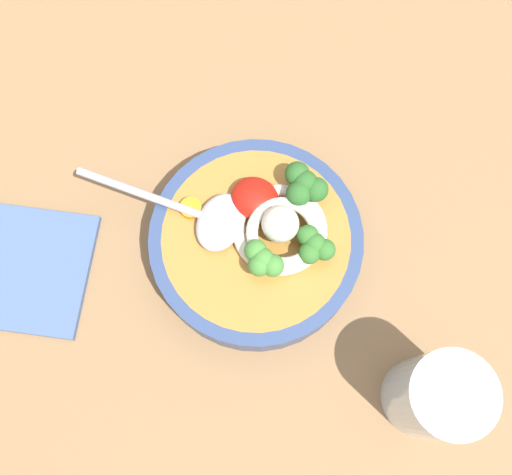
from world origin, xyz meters
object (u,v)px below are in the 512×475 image
at_px(noodle_pile, 281,229).
at_px(folded_napkin, 18,268).
at_px(drinking_glass, 435,396).
at_px(soup_spoon, 207,217).
at_px(soup_bowl, 256,244).

xyz_separation_m(noodle_pile, folded_napkin, (-0.22, -0.16, -0.06)).
bearing_deg(noodle_pile, folded_napkin, -144.13).
relative_size(noodle_pile, folded_napkin, 0.69).
bearing_deg(noodle_pile, drinking_glass, -18.00).
height_order(soup_spoon, folded_napkin, soup_spoon).
relative_size(soup_bowl, drinking_glass, 1.87).
bearing_deg(soup_bowl, noodle_pile, 41.87).
bearing_deg(folded_napkin, soup_spoon, 41.47).
bearing_deg(drinking_glass, noodle_pile, 162.00).
bearing_deg(drinking_glass, soup_bowl, 167.50).
bearing_deg(noodle_pile, soup_spoon, -159.89).
distance_m(soup_bowl, noodle_pile, 0.04).
xyz_separation_m(drinking_glass, folded_napkin, (-0.41, -0.09, -0.05)).
relative_size(soup_bowl, folded_napkin, 1.43).
xyz_separation_m(soup_bowl, folded_napkin, (-0.20, -0.14, -0.02)).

